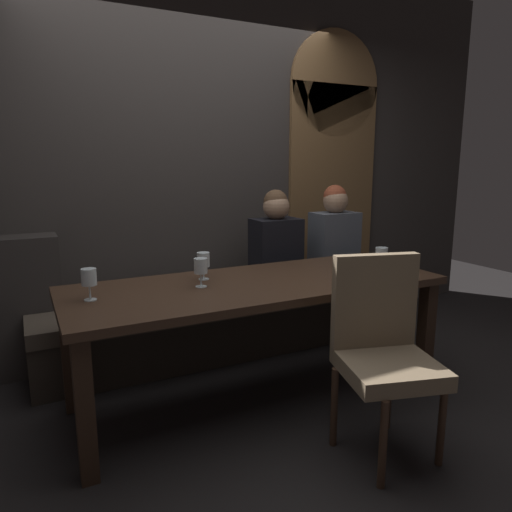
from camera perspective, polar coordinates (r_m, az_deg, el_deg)
The scene contains 13 objects.
ground at distance 3.03m, azimuth 0.08°, elevation -16.77°, with size 9.00×9.00×0.00m, color black.
back_wall_tiled at distance 3.80m, azimuth -8.45°, elevation 12.29°, with size 6.00×0.12×3.00m, color #383330.
arched_door at distance 4.37m, azimuth 9.26°, elevation 10.36°, with size 0.90×0.05×2.55m.
dining_table at distance 2.79m, azimuth 0.08°, elevation -4.86°, with size 2.20×0.84×0.74m.
banquette_bench at distance 3.53m, azimuth -5.13°, elevation -8.62°, with size 2.50×0.44×0.45m.
chair_near_side at distance 2.43m, azimuth 15.12°, elevation -10.10°, with size 0.54×0.54×0.98m.
diner_redhead at distance 3.58m, azimuth 2.43°, elevation 1.49°, with size 0.36×0.24×0.78m.
diner_bearded at distance 3.85m, azimuth 9.49°, elevation 2.23°, with size 0.36×0.24×0.80m.
wine_glass_end_right at distance 2.51m, azimuth -19.64°, elevation -2.52°, with size 0.08×0.08×0.16m.
wine_glass_near_left at distance 3.05m, azimuth 14.99°, elevation 0.05°, with size 0.08×0.08×0.16m.
wine_glass_center_back at distance 2.64m, azimuth -6.74°, elevation -1.37°, with size 0.08×0.08×0.16m.
wine_glass_near_right at distance 2.80m, azimuth -6.42°, elevation -0.52°, with size 0.08×0.08×0.16m.
espresso_cup at distance 3.34m, azimuth 15.18°, elevation -0.53°, with size 0.12×0.12×0.06m.
Camera 1 is at (-1.21, -2.39, 1.43)m, focal length 32.92 mm.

